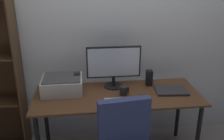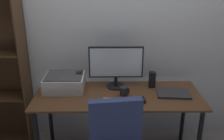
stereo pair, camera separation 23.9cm
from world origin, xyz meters
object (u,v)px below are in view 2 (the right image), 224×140
(monitor, at_px, (116,64))
(mouse, at_px, (142,100))
(coffee_mug, at_px, (124,91))
(desk, at_px, (118,102))
(speaker_left, at_px, (80,80))
(keyboard, at_px, (118,101))
(laptop, at_px, (173,93))
(speaker_right, at_px, (152,80))
(printer, at_px, (65,82))

(monitor, xyz_separation_m, mouse, (0.24, -0.33, -0.24))
(monitor, height_order, coffee_mug, monitor)
(desk, height_order, speaker_left, speaker_left)
(mouse, bearing_deg, keyboard, 179.57)
(monitor, distance_m, laptop, 0.65)
(desk, height_order, coffee_mug, coffee_mug)
(desk, xyz_separation_m, keyboard, (-0.00, -0.16, 0.09))
(speaker_right, bearing_deg, desk, -154.09)
(mouse, bearing_deg, speaker_right, 62.12)
(keyboard, bearing_deg, speaker_right, 45.06)
(speaker_left, relative_size, printer, 0.43)
(laptop, relative_size, speaker_left, 1.88)
(mouse, distance_m, speaker_right, 0.36)
(speaker_left, height_order, speaker_right, same)
(speaker_left, bearing_deg, coffee_mug, -22.76)
(desk, bearing_deg, speaker_right, 25.91)
(mouse, relative_size, speaker_right, 0.56)
(coffee_mug, height_order, speaker_left, speaker_left)
(monitor, height_order, mouse, monitor)
(mouse, height_order, speaker_right, speaker_right)
(monitor, bearing_deg, laptop, -17.65)
(keyboard, distance_m, speaker_left, 0.53)
(printer, bearing_deg, keyboard, -28.08)
(coffee_mug, distance_m, speaker_left, 0.50)
(laptop, relative_size, printer, 0.80)
(mouse, bearing_deg, printer, 156.17)
(monitor, distance_m, speaker_left, 0.42)
(laptop, distance_m, speaker_left, 0.97)
(mouse, bearing_deg, desk, 142.25)
(laptop, height_order, printer, printer)
(desk, distance_m, speaker_right, 0.44)
(desk, height_order, keyboard, keyboard)
(printer, bearing_deg, monitor, 6.22)
(printer, bearing_deg, laptop, -6.42)
(coffee_mug, relative_size, speaker_left, 0.55)
(mouse, distance_m, laptop, 0.37)
(desk, xyz_separation_m, speaker_left, (-0.40, 0.18, 0.17))
(desk, xyz_separation_m, coffee_mug, (0.06, -0.01, 0.13))
(coffee_mug, distance_m, laptop, 0.50)
(keyboard, xyz_separation_m, speaker_right, (0.37, 0.34, 0.08))
(monitor, height_order, printer, monitor)
(desk, relative_size, laptop, 5.17)
(desk, relative_size, speaker_left, 9.74)
(keyboard, bearing_deg, printer, 154.27)
(laptop, bearing_deg, monitor, 167.02)
(laptop, bearing_deg, speaker_left, 174.33)
(coffee_mug, bearing_deg, mouse, -39.29)
(speaker_right, bearing_deg, speaker_left, 180.00)
(speaker_left, bearing_deg, laptop, -10.34)
(monitor, relative_size, coffee_mug, 5.97)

